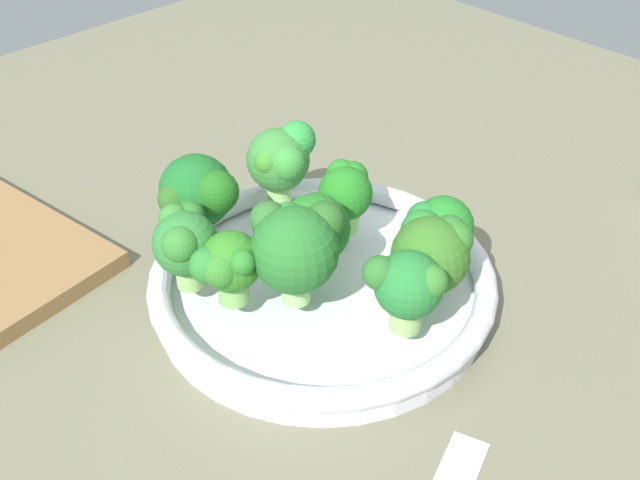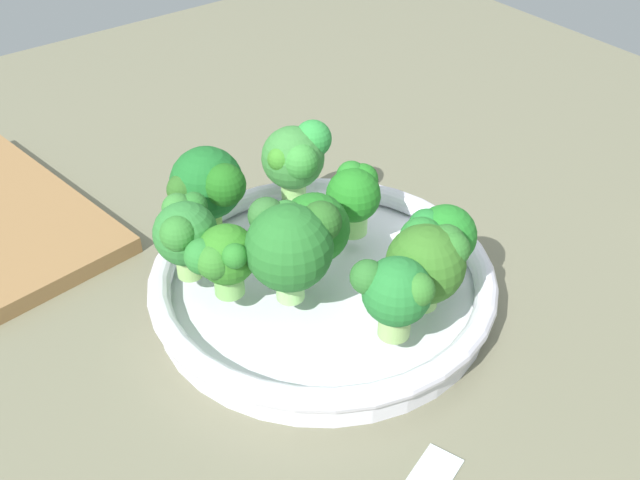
{
  "view_description": "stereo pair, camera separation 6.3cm",
  "coord_description": "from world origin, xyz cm",
  "views": [
    {
      "loc": [
        37.4,
        -35.4,
        44.3
      ],
      "look_at": [
        1.49,
        -0.27,
        6.47
      ],
      "focal_mm": 44.06,
      "sensor_mm": 36.0,
      "label": 1
    },
    {
      "loc": [
        41.51,
        -30.64,
        44.3
      ],
      "look_at": [
        1.49,
        -0.27,
        6.47
      ],
      "focal_mm": 44.06,
      "sensor_mm": 36.0,
      "label": 2
    }
  ],
  "objects": [
    {
      "name": "broccoli_floret_2",
      "position": [
        -0.4,
        -8.16,
        7.21
      ],
      "size": [
        5.28,
        5.63,
        6.19
      ],
      "color": "#7AB95C",
      "rests_on": "bowl"
    },
    {
      "name": "broccoli_floret_6",
      "position": [
        -8.93,
        -4.24,
        7.97
      ],
      "size": [
        7.47,
        6.93,
        7.55
      ],
      "color": "#87C24D",
      "rests_on": "bowl"
    },
    {
      "name": "broccoli_floret_7",
      "position": [
        2.7,
        -3.99,
        8.45
      ],
      "size": [
        7.57,
        7.77,
        8.28
      ],
      "color": "#94D074",
      "rests_on": "bowl"
    },
    {
      "name": "broccoli_floret_3",
      "position": [
        10.87,
        -0.62,
        7.57
      ],
      "size": [
        5.64,
        5.35,
        6.72
      ],
      "color": "#94BF6A",
      "rests_on": "bowl"
    },
    {
      "name": "broccoli_floret_1",
      "position": [
        1.35,
        -1.18,
        7.93
      ],
      "size": [
        5.71,
        6.73,
        7.31
      ],
      "color": "#75B45F",
      "rests_on": "bowl"
    },
    {
      "name": "broccoli_floret_9",
      "position": [
        7.51,
        7.22,
        7.16
      ],
      "size": [
        5.03,
        5.23,
        6.16
      ],
      "color": "#88D057",
      "rests_on": "bowl"
    },
    {
      "name": "bowl",
      "position": [
        1.49,
        -0.27,
        1.77
      ],
      "size": [
        28.97,
        28.97,
        3.47
      ],
      "color": "silver",
      "rests_on": "ground_plane"
    },
    {
      "name": "broccoli_floret_5",
      "position": [
        -1.28,
        5.47,
        7.25
      ],
      "size": [
        5.11,
        5.17,
        6.15
      ],
      "color": "#96D76E",
      "rests_on": "bowl"
    },
    {
      "name": "broccoli_floret_4",
      "position": [
        -4.46,
        -9.12,
        7.76
      ],
      "size": [
        5.56,
        5.36,
        6.75
      ],
      "color": "#91C269",
      "rests_on": "bowl"
    },
    {
      "name": "ground_plane",
      "position": [
        0.0,
        0.0,
        -1.25
      ],
      "size": [
        130.0,
        130.0,
        2.5
      ],
      "primitive_type": "cube",
      "color": "#6C6A52"
    },
    {
      "name": "broccoli_floret_8",
      "position": [
        9.52,
        3.87,
        7.6
      ],
      "size": [
        6.87,
        6.28,
        7.04
      ],
      "color": "#88BF5E",
      "rests_on": "bowl"
    },
    {
      "name": "broccoli_floret_0",
      "position": [
        -8.25,
        4.41,
        7.88
      ],
      "size": [
        6.26,
        6.54,
        7.44
      ],
      "color": "#91C96A",
      "rests_on": "bowl"
    }
  ]
}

